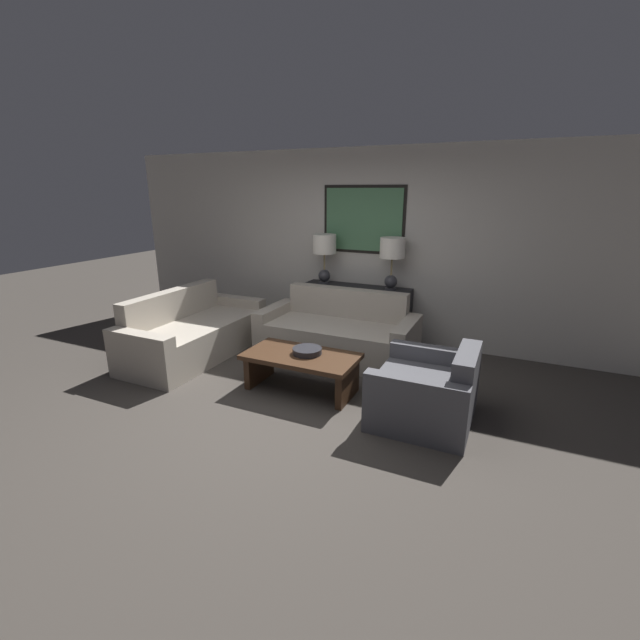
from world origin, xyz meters
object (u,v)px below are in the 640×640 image
console_table (356,314)px  armchair_near_back_wall (427,393)px  decorative_bowl (307,351)px  coffee_table (301,364)px  couch_by_side (194,334)px  table_lamp_left (324,249)px  couch_by_back_wall (338,335)px  table_lamp_right (392,254)px

console_table → armchair_near_back_wall: console_table is taller
console_table → decorative_bowl: (0.08, -1.70, 0.05)m
coffee_table → armchair_near_back_wall: 1.36m
console_table → couch_by_side: couch_by_side is taller
table_lamp_left → coffee_table: bearing=-73.3°
coffee_table → decorative_bowl: decorative_bowl is taller
armchair_near_back_wall → couch_by_back_wall: bearing=140.8°
table_lamp_right → armchair_near_back_wall: bearing=-63.3°
couch_by_back_wall → decorative_bowl: 1.06m
couch_by_side → console_table: bearing=39.2°
coffee_table → table_lamp_left: bearing=106.7°
couch_by_back_wall → couch_by_side: same height
table_lamp_left → table_lamp_right: same height
decorative_bowl → coffee_table: bearing=-138.4°
armchair_near_back_wall → table_lamp_right: bearing=116.7°
decorative_bowl → couch_by_side: bearing=170.9°
couch_by_back_wall → decorative_bowl: couch_by_back_wall is taller
couch_by_side → coffee_table: couch_by_side is taller
couch_by_side → decorative_bowl: bearing=-9.1°
console_table → armchair_near_back_wall: size_ratio=1.55×
console_table → table_lamp_right: table_lamp_right is taller
console_table → coffee_table: size_ratio=1.27×
table_lamp_right → decorative_bowl: size_ratio=2.21×
table_lamp_left → table_lamp_right: 0.98m
table_lamp_right → couch_by_side: table_lamp_right is taller
table_lamp_left → couch_by_side: bearing=-131.3°
table_lamp_right → armchair_near_back_wall: size_ratio=0.71×
couch_by_side → coffee_table: bearing=-10.7°
coffee_table → armchair_near_back_wall: size_ratio=1.23×
table_lamp_left → armchair_near_back_wall: size_ratio=0.71×
table_lamp_left → coffee_table: 2.07m
console_table → couch_by_side: (-1.73, -1.41, -0.11)m
table_lamp_left → armchair_near_back_wall: bearing=-43.6°
table_lamp_left → armchair_near_back_wall: (1.88, -1.79, -1.02)m
console_table → decorative_bowl: size_ratio=4.84×
table_lamp_right → couch_by_side: (-2.22, -1.41, -1.00)m
couch_by_back_wall → table_lamp_left: bearing=126.9°
table_lamp_left → couch_by_side: 2.13m
table_lamp_right → armchair_near_back_wall: (0.90, -1.79, -1.02)m
couch_by_side → table_lamp_right: bearing=32.4°
console_table → table_lamp_right: size_ratio=2.19×
table_lamp_left → decorative_bowl: bearing=-71.4°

